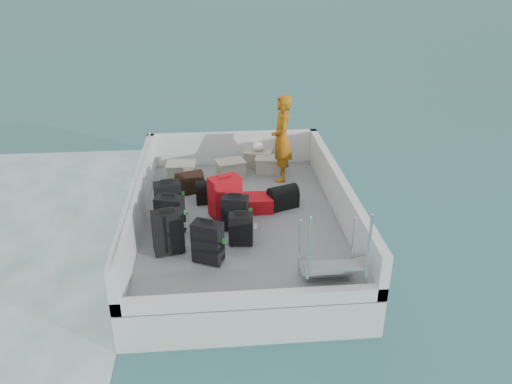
# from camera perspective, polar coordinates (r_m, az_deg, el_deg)

# --- Properties ---
(ground) EXTENTS (160.00, 160.00, 0.00)m
(ground) POSITION_cam_1_polar(r_m,az_deg,el_deg) (9.03, -1.74, -6.25)
(ground) COLOR #16484E
(ground) RESTS_ON ground
(ferry_hull) EXTENTS (3.60, 5.00, 0.60)m
(ferry_hull) POSITION_cam_1_polar(r_m,az_deg,el_deg) (8.87, -1.77, -4.62)
(ferry_hull) COLOR silver
(ferry_hull) RESTS_ON ground
(deck) EXTENTS (3.30, 4.70, 0.02)m
(deck) POSITION_cam_1_polar(r_m,az_deg,el_deg) (8.72, -1.79, -2.86)
(deck) COLOR slate
(deck) RESTS_ON ferry_hull
(deck_fittings) EXTENTS (3.60, 5.00, 0.90)m
(deck_fittings) POSITION_cam_1_polar(r_m,az_deg,el_deg) (8.28, 0.70, -1.52)
(deck_fittings) COLOR silver
(deck_fittings) RESTS_ON deck
(suitcase_0) EXTENTS (0.50, 0.35, 0.70)m
(suitcase_0) POSITION_cam_1_polar(r_m,az_deg,el_deg) (7.66, -10.02, -4.59)
(suitcase_0) COLOR black
(suitcase_0) RESTS_ON deck
(suitcase_1) EXTENTS (0.49, 0.35, 0.66)m
(suitcase_1) POSITION_cam_1_polar(r_m,az_deg,el_deg) (8.16, -9.79, -2.69)
(suitcase_1) COLOR black
(suitcase_1) RESTS_ON deck
(suitcase_2) EXTENTS (0.49, 0.35, 0.64)m
(suitcase_2) POSITION_cam_1_polar(r_m,az_deg,el_deg) (8.70, -10.00, -0.89)
(suitcase_2) COLOR black
(suitcase_2) RESTS_ON deck
(suitcase_3) EXTENTS (0.50, 0.41, 0.66)m
(suitcase_3) POSITION_cam_1_polar(r_m,az_deg,el_deg) (7.37, -5.53, -5.80)
(suitcase_3) COLOR black
(suitcase_3) RESTS_ON deck
(suitcase_5) EXTENTS (0.61, 0.51, 0.72)m
(suitcase_5) POSITION_cam_1_polar(r_m,az_deg,el_deg) (8.60, -3.55, -0.55)
(suitcase_5) COLOR #B90E12
(suitcase_5) RESTS_ON deck
(suitcase_6) EXTENTS (0.39, 0.25, 0.52)m
(suitcase_6) POSITION_cam_1_polar(r_m,az_deg,el_deg) (7.80, -1.74, -4.30)
(suitcase_6) COLOR black
(suitcase_6) RESTS_ON deck
(suitcase_7) EXTENTS (0.47, 0.33, 0.60)m
(suitcase_7) POSITION_cam_1_polar(r_m,az_deg,el_deg) (8.19, -2.39, -2.45)
(suitcase_7) COLOR black
(suitcase_7) RESTS_ON deck
(suitcase_8) EXTENTS (0.68, 0.45, 0.26)m
(suitcase_8) POSITION_cam_1_polar(r_m,az_deg,el_deg) (8.87, -0.27, -1.28)
(suitcase_8) COLOR #B90E12
(suitcase_8) RESTS_ON deck
(duffel_0) EXTENTS (0.57, 0.45, 0.32)m
(duffel_0) POSITION_cam_1_polar(r_m,az_deg,el_deg) (9.60, -7.58, 0.90)
(duffel_0) COLOR black
(duffel_0) RESTS_ON deck
(duffel_1) EXTENTS (0.50, 0.33, 0.32)m
(duffel_1) POSITION_cam_1_polar(r_m,az_deg,el_deg) (9.19, -5.35, -0.19)
(duffel_1) COLOR black
(duffel_1) RESTS_ON deck
(duffel_2) EXTENTS (0.60, 0.47, 0.32)m
(duffel_2) POSITION_cam_1_polar(r_m,az_deg,el_deg) (8.97, 3.08, -0.80)
(duffel_2) COLOR black
(duffel_2) RESTS_ON deck
(crate_0) EXTENTS (0.56, 0.40, 0.32)m
(crate_0) POSITION_cam_1_polar(r_m,az_deg,el_deg) (10.16, -8.51, 2.31)
(crate_0) COLOR #A19F8C
(crate_0) RESTS_ON deck
(crate_1) EXTENTS (0.60, 0.49, 0.32)m
(crate_1) POSITION_cam_1_polar(r_m,az_deg,el_deg) (10.18, -2.92, 2.61)
(crate_1) COLOR #A19F8C
(crate_1) RESTS_ON deck
(crate_2) EXTENTS (0.63, 0.51, 0.33)m
(crate_2) POSITION_cam_1_polar(r_m,az_deg,el_deg) (10.66, 0.23, 3.79)
(crate_2) COLOR #A19F8C
(crate_2) RESTS_ON deck
(crate_3) EXTENTS (0.57, 0.44, 0.31)m
(crate_3) POSITION_cam_1_polar(r_m,az_deg,el_deg) (10.36, 1.48, 3.03)
(crate_3) COLOR #A19F8C
(crate_3) RESTS_ON deck
(yellow_bag) EXTENTS (0.28, 0.26, 0.22)m
(yellow_bag) POSITION_cam_1_polar(r_m,az_deg,el_deg) (10.71, 1.70, 3.56)
(yellow_bag) COLOR gold
(yellow_bag) RESTS_ON deck
(white_bag) EXTENTS (0.24, 0.24, 0.18)m
(white_bag) POSITION_cam_1_polar(r_m,az_deg,el_deg) (10.57, 0.24, 5.07)
(white_bag) COLOR white
(white_bag) RESTS_ON crate_2
(passenger) EXTENTS (0.43, 0.65, 1.73)m
(passenger) POSITION_cam_1_polar(r_m,az_deg,el_deg) (9.81, 2.97, 6.11)
(passenger) COLOR orange
(passenger) RESTS_ON deck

